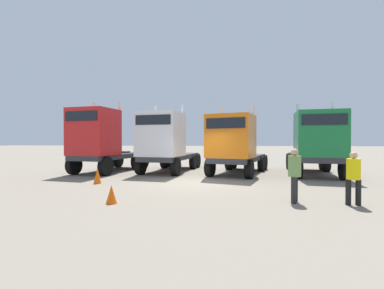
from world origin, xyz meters
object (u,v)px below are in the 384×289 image
(traffic_cone_mid, at_px, (97,176))
(semi_truck_green, at_px, (317,143))
(visitor_in_hivis, at_px, (353,174))
(traffic_cone_far, at_px, (111,194))
(semi_truck_red, at_px, (101,141))
(semi_truck_white, at_px, (165,142))
(semi_truck_orange, at_px, (234,145))
(visitor_with_camera, at_px, (295,171))

(traffic_cone_mid, bearing_deg, semi_truck_green, 20.78)
(visitor_in_hivis, xyz_separation_m, traffic_cone_far, (-7.55, -0.85, -0.67))
(semi_truck_red, bearing_deg, semi_truck_white, 107.50)
(semi_truck_orange, height_order, visitor_in_hivis, semi_truck_orange)
(semi_truck_green, bearing_deg, traffic_cone_far, -40.93)
(semi_truck_red, distance_m, traffic_cone_mid, 4.63)
(semi_truck_white, height_order, traffic_cone_mid, semi_truck_white)
(semi_truck_white, relative_size, traffic_cone_mid, 8.81)
(semi_truck_red, xyz_separation_m, semi_truck_orange, (8.25, 0.11, -0.25))
(semi_truck_orange, relative_size, visitor_with_camera, 3.76)
(semi_truck_red, xyz_separation_m, traffic_cone_far, (4.24, -7.63, -1.74))
(semi_truck_red, relative_size, visitor_in_hivis, 3.81)
(traffic_cone_far, bearing_deg, visitor_in_hivis, 6.45)
(visitor_in_hivis, relative_size, visitor_with_camera, 0.95)
(semi_truck_red, distance_m, visitor_in_hivis, 13.64)
(semi_truck_orange, xyz_separation_m, traffic_cone_mid, (-6.43, -4.02, -1.41))
(semi_truck_green, distance_m, traffic_cone_mid, 11.88)
(semi_truck_white, distance_m, semi_truck_orange, 4.33)
(traffic_cone_far, bearing_deg, traffic_cone_mid, 123.08)
(semi_truck_red, xyz_separation_m, traffic_cone_mid, (1.82, -3.92, -1.66))
(semi_truck_green, height_order, traffic_cone_mid, semi_truck_green)
(visitor_in_hivis, distance_m, traffic_cone_mid, 10.39)
(semi_truck_orange, xyz_separation_m, semi_truck_green, (4.59, 0.16, 0.08))
(semi_truck_orange, bearing_deg, visitor_in_hivis, 43.16)
(semi_truck_red, bearing_deg, semi_truck_green, 99.64)
(semi_truck_orange, bearing_deg, traffic_cone_mid, -42.05)
(semi_truck_orange, relative_size, semi_truck_green, 1.01)
(semi_truck_white, bearing_deg, traffic_cone_far, 9.02)
(semi_truck_red, relative_size, traffic_cone_mid, 8.53)
(traffic_cone_far, bearing_deg, semi_truck_red, 119.07)
(semi_truck_orange, height_order, visitor_with_camera, semi_truck_orange)
(semi_truck_green, height_order, traffic_cone_far, semi_truck_green)
(semi_truck_red, distance_m, visitor_with_camera, 12.11)
(traffic_cone_mid, bearing_deg, traffic_cone_far, -56.92)
(semi_truck_red, relative_size, traffic_cone_far, 10.77)
(semi_truck_orange, height_order, traffic_cone_mid, semi_truck_orange)
(semi_truck_white, xyz_separation_m, traffic_cone_far, (0.29, -8.25, -1.64))
(visitor_with_camera, relative_size, traffic_cone_mid, 2.36)
(visitor_with_camera, bearing_deg, traffic_cone_mid, -174.98)
(traffic_cone_mid, bearing_deg, visitor_with_camera, -18.54)
(semi_truck_orange, distance_m, traffic_cone_far, 8.84)
(semi_truck_orange, relative_size, visitor_in_hivis, 3.96)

